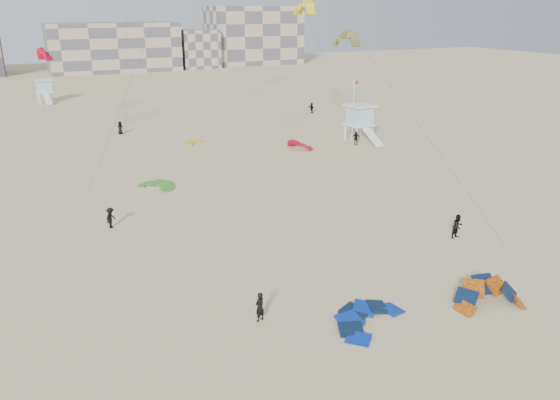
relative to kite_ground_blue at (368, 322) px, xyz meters
name	(u,v)px	position (x,y,z in m)	size (l,w,h in m)	color
ground	(335,333)	(-2.11, -0.22, 0.00)	(320.00, 320.00, 0.00)	#C6B885
kite_ground_blue	(368,322)	(0.00, 0.00, 0.00)	(4.16, 4.31, 0.82)	#012CBA
kite_ground_orange	(488,305)	(6.99, -1.41, 0.00)	(3.92, 3.34, 2.23)	orange
kite_ground_green	(157,187)	(-4.80, 27.43, 0.00)	(3.39, 3.57, 0.69)	#49932A
kite_ground_red_far	(299,148)	(13.67, 34.86, 0.00)	(3.32, 2.95, 1.86)	red
kite_ground_yellow	(194,143)	(3.21, 42.72, 0.00)	(2.64, 2.77, 0.38)	yellow
kitesurfer_main	(260,307)	(-5.12, 2.51, 0.83)	(0.60, 0.40, 1.65)	black
kitesurfer_b	(458,226)	(12.00, 6.66, 0.88)	(0.86, 0.67, 1.77)	black
kitesurfer_c	(111,218)	(-10.17, 19.06, 0.80)	(1.03, 0.59, 1.60)	black
kitesurfer_d	(356,138)	(20.58, 33.49, 0.84)	(0.98, 0.41, 1.67)	black
kitesurfer_e	(120,128)	(-3.98, 51.64, 0.84)	(0.82, 0.54, 1.69)	black
kitesurfer_f	(312,108)	(25.79, 54.51, 0.79)	(1.46, 0.47, 1.58)	black
kite_fly_olive	(347,40)	(19.00, 33.97, 12.16)	(6.28, 5.21, 12.52)	brown
kite_fly_yellow	(305,9)	(20.34, 46.70, 15.46)	(11.19, 6.98, 16.01)	yellow
kite_fly_red	(44,55)	(-11.68, 57.73, 9.80)	(6.18, 3.72, 9.99)	red
lifeguard_tower_near	(359,123)	(22.18, 35.37, 2.19)	(3.31, 6.12, 4.42)	white
lifeguard_tower_far	(45,91)	(-11.41, 82.84, 1.95)	(3.03, 5.49, 3.92)	white
flagpole	(353,109)	(21.15, 35.28, 4.02)	(0.62, 0.10, 7.64)	white
condo_mid	(113,47)	(7.89, 129.78, 6.00)	(32.00, 16.00, 12.00)	tan
condo_east	(253,35)	(47.89, 131.78, 8.00)	(26.00, 14.00, 16.00)	tan
condo_fill_right	(198,49)	(29.89, 127.78, 5.00)	(10.00, 10.00, 10.00)	tan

